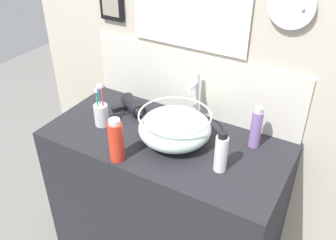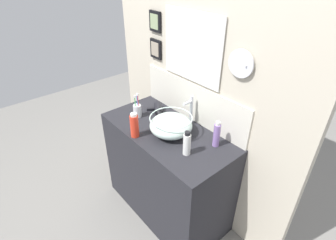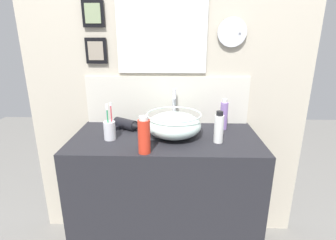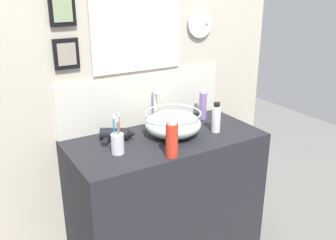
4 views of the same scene
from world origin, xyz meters
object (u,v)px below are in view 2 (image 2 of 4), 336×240
spray_bottle (187,144)px  lotion_bottle (134,125)px  faucet (190,109)px  hair_drier (158,110)px  toothbrush_cup (137,110)px  glass_bowl_sink (171,125)px  soap_dispenser (217,135)px

spray_bottle → lotion_bottle: (-0.38, -0.15, 0.01)m
faucet → hair_drier: bearing=-164.5°
toothbrush_cup → lotion_bottle: bearing=-38.5°
hair_drier → glass_bowl_sink: bearing=-21.2°
faucet → soap_dispenser: 0.31m
soap_dispenser → spray_bottle: soap_dispenser is taller
faucet → hair_drier: 0.32m
faucet → glass_bowl_sink: bearing=-90.0°
glass_bowl_sink → toothbrush_cup: bearing=-172.3°
hair_drier → lotion_bottle: bearing=-65.7°
glass_bowl_sink → hair_drier: glass_bowl_sink is taller
faucet → toothbrush_cup: size_ratio=1.14×
glass_bowl_sink → soap_dispenser: bearing=25.2°
hair_drier → toothbrush_cup: (-0.06, -0.16, 0.02)m
lotion_bottle → faucet: bearing=70.8°
toothbrush_cup → spray_bottle: 0.60m
spray_bottle → soap_dispenser: bearing=73.6°
spray_bottle → toothbrush_cup: bearing=177.8°
glass_bowl_sink → toothbrush_cup: toothbrush_cup is taller
faucet → toothbrush_cup: bearing=-145.8°
glass_bowl_sink → spray_bottle: size_ratio=1.78×
soap_dispenser → spray_bottle: bearing=-106.4°
faucet → spray_bottle: faucet is taller
glass_bowl_sink → soap_dispenser: (0.31, 0.14, 0.02)m
glass_bowl_sink → spray_bottle: (0.24, -0.07, 0.01)m
soap_dispenser → spray_bottle: size_ratio=1.09×
glass_bowl_sink → toothbrush_cup: size_ratio=1.47×
toothbrush_cup → lotion_bottle: (0.21, -0.17, 0.03)m
glass_bowl_sink → lotion_bottle: (-0.14, -0.22, 0.02)m
hair_drier → soap_dispenser: bearing=3.0°
glass_bowl_sink → faucet: bearing=90.0°
soap_dispenser → lotion_bottle: (-0.45, -0.36, 0.00)m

